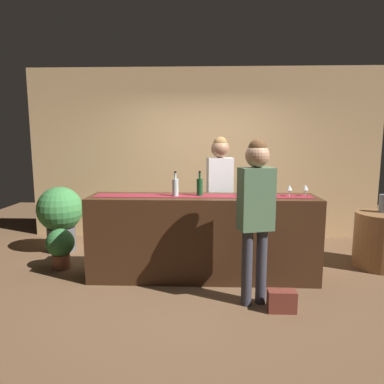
{
  "coord_description": "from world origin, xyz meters",
  "views": [
    {
      "loc": [
        0.01,
        -4.13,
        1.71
      ],
      "look_at": [
        -0.13,
        0.0,
        1.08
      ],
      "focal_mm": 32.4,
      "sensor_mm": 36.0,
      "label": 1
    }
  ],
  "objects": [
    {
      "name": "wine_glass_mid_counter",
      "position": [
        1.23,
        0.02,
        1.13
      ],
      "size": [
        0.07,
        0.07,
        0.14
      ],
      "color": "silver",
      "rests_on": "bar_counter"
    },
    {
      "name": "potted_plant_tall",
      "position": [
        -2.18,
        0.97,
        0.58
      ],
      "size": [
        0.68,
        0.68,
        1.0
      ],
      "color": "#4C4C51",
      "rests_on": "ground"
    },
    {
      "name": "bar_counter",
      "position": [
        0.0,
        0.0,
        0.51
      ],
      "size": [
        2.76,
        0.6,
        1.03
      ],
      "primitive_type": "cube",
      "color": "#3D2314",
      "rests_on": "ground"
    },
    {
      "name": "wine_bottle_green",
      "position": [
        -0.04,
        0.02,
        1.14
      ],
      "size": [
        0.07,
        0.07,
        0.3
      ],
      "color": "#194723",
      "rests_on": "bar_counter"
    },
    {
      "name": "customer_sipping",
      "position": [
        0.54,
        -0.69,
        1.06
      ],
      "size": [
        0.38,
        0.28,
        1.71
      ],
      "rotation": [
        0.0,
        0.0,
        0.27
      ],
      "color": "#33333D",
      "rests_on": "ground"
    },
    {
      "name": "counter_runner_cloth",
      "position": [
        0.0,
        0.0,
        1.03
      ],
      "size": [
        2.62,
        0.28,
        0.01
      ],
      "primitive_type": "cube",
      "color": "maroon",
      "rests_on": "bar_counter"
    },
    {
      "name": "wine_bottle_amber",
      "position": [
        0.82,
        0.01,
        1.14
      ],
      "size": [
        0.07,
        0.07,
        0.3
      ],
      "color": "brown",
      "rests_on": "bar_counter"
    },
    {
      "name": "handbag",
      "position": [
        0.8,
        -0.85,
        0.11
      ],
      "size": [
        0.28,
        0.14,
        0.22
      ],
      "primitive_type": "cube",
      "color": "brown",
      "rests_on": "ground"
    },
    {
      "name": "bartender",
      "position": [
        0.23,
        0.58,
        1.08
      ],
      "size": [
        0.37,
        0.25,
        1.74
      ],
      "rotation": [
        0.0,
        0.0,
        3.29
      ],
      "color": "#26262B",
      "rests_on": "ground"
    },
    {
      "name": "back_wall",
      "position": [
        0.0,
        1.9,
        1.45
      ],
      "size": [
        6.0,
        0.12,
        2.9
      ],
      "primitive_type": "cube",
      "color": "tan",
      "rests_on": "ground"
    },
    {
      "name": "vase_on_side_table",
      "position": [
        2.42,
        0.49,
        0.86
      ],
      "size": [
        0.13,
        0.13,
        0.24
      ],
      "primitive_type": "cylinder",
      "color": "slate",
      "rests_on": "round_side_table"
    },
    {
      "name": "wine_glass_near_customer",
      "position": [
        0.48,
        0.0,
        1.13
      ],
      "size": [
        0.07,
        0.07,
        0.14
      ],
      "color": "silver",
      "rests_on": "bar_counter"
    },
    {
      "name": "potted_plant_small",
      "position": [
        -1.88,
        0.23,
        0.31
      ],
      "size": [
        0.37,
        0.37,
        0.54
      ],
      "color": "brown",
      "rests_on": "ground"
    },
    {
      "name": "ground_plane",
      "position": [
        0.0,
        0.0,
        0.0
      ],
      "size": [
        10.0,
        10.0,
        0.0
      ],
      "primitive_type": "plane",
      "color": "brown"
    },
    {
      "name": "wine_glass_far_end",
      "position": [
        1.03,
        0.0,
        1.13
      ],
      "size": [
        0.07,
        0.07,
        0.14
      ],
      "color": "silver",
      "rests_on": "bar_counter"
    },
    {
      "name": "wine_bottle_clear",
      "position": [
        -0.33,
        -0.03,
        1.14
      ],
      "size": [
        0.07,
        0.07,
        0.3
      ],
      "color": "#B2C6C1",
      "rests_on": "bar_counter"
    },
    {
      "name": "round_side_table",
      "position": [
        2.39,
        0.44,
        0.37
      ],
      "size": [
        0.68,
        0.68,
        0.74
      ],
      "primitive_type": "cylinder",
      "color": "brown",
      "rests_on": "ground"
    }
  ]
}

